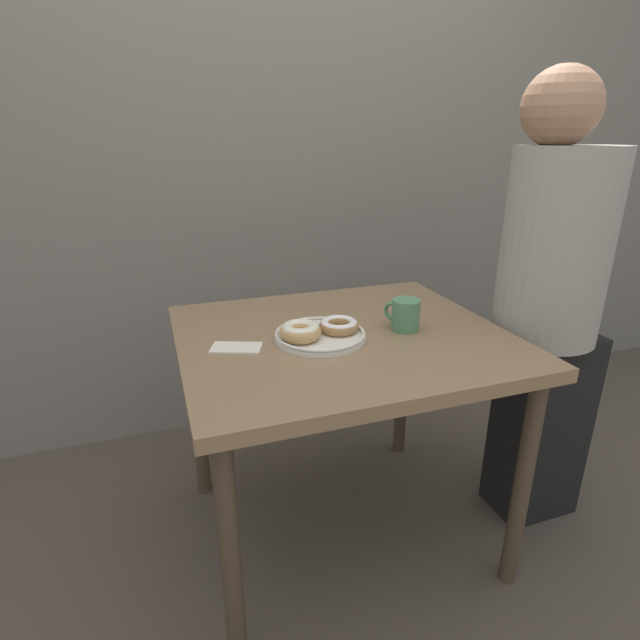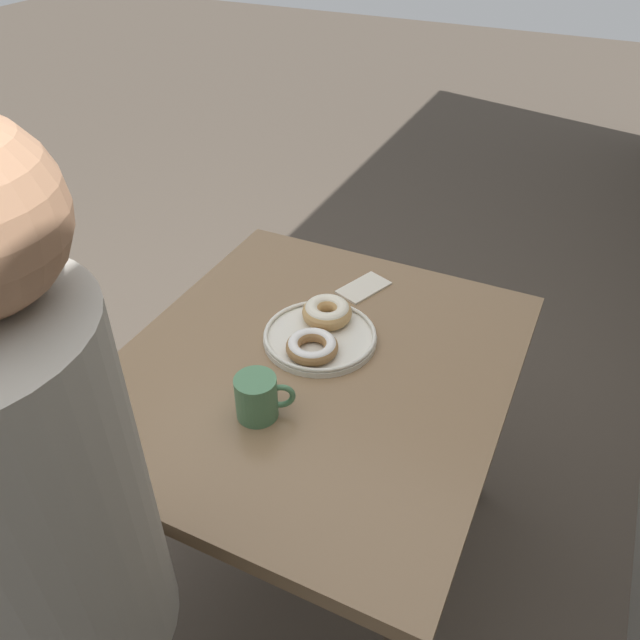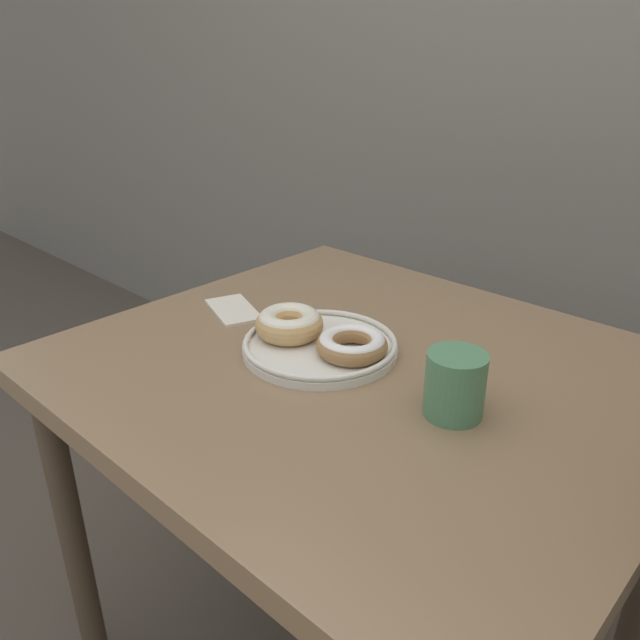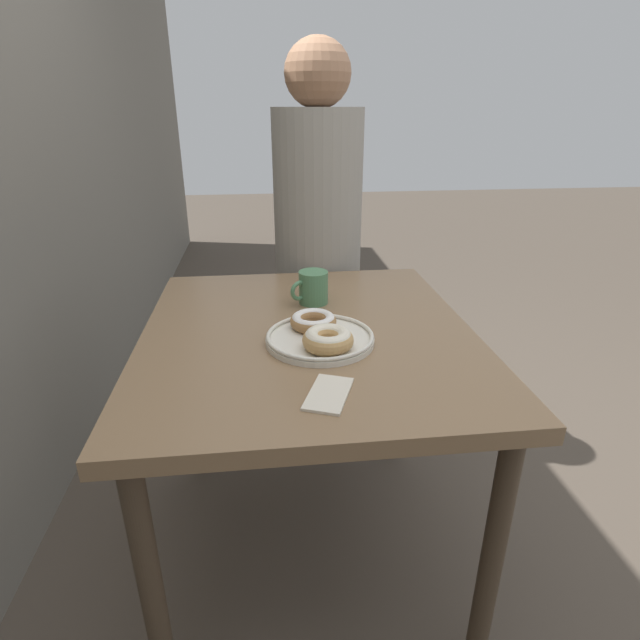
# 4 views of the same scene
# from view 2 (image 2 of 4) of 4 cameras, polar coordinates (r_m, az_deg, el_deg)

# --- Properties ---
(ground_plane) EXTENTS (14.00, 14.00, 0.00)m
(ground_plane) POSITION_cam_2_polar(r_m,az_deg,el_deg) (2.05, -6.86, -17.94)
(ground_plane) COLOR #4C4238
(dining_table) EXTENTS (0.97, 0.85, 0.75)m
(dining_table) POSITION_cam_2_polar(r_m,az_deg,el_deg) (1.46, -0.56, -6.53)
(dining_table) COLOR #846647
(dining_table) RESTS_ON ground_plane
(donut_plate) EXTENTS (0.28, 0.27, 0.06)m
(donut_plate) POSITION_cam_2_polar(r_m,az_deg,el_deg) (1.46, 0.04, -1.00)
(donut_plate) COLOR silver
(donut_plate) RESTS_ON dining_table
(coffee_mug) EXTENTS (0.09, 0.11, 0.10)m
(coffee_mug) POSITION_cam_2_polar(r_m,az_deg,el_deg) (1.26, -5.72, -7.00)
(coffee_mug) COLOR #4C7F56
(coffee_mug) RESTS_ON dining_table
(person_figure) EXTENTS (0.36, 0.32, 1.49)m
(person_figure) POSITION_cam_2_polar(r_m,az_deg,el_deg) (1.08, -23.34, -21.72)
(person_figure) COLOR black
(person_figure) RESTS_ON ground_plane
(napkin) EXTENTS (0.16, 0.12, 0.01)m
(napkin) POSITION_cam_2_polar(r_m,az_deg,el_deg) (1.64, 4.01, 2.97)
(napkin) COLOR beige
(napkin) RESTS_ON dining_table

